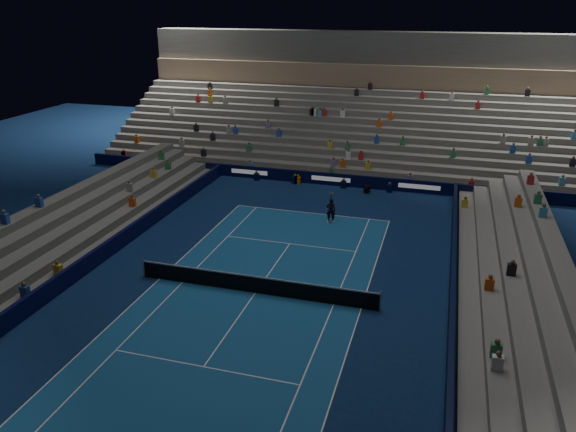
% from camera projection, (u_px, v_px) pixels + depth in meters
% --- Properties ---
extents(ground, '(90.00, 90.00, 0.00)m').
position_uv_depth(ground, '(255.00, 293.00, 28.42)').
color(ground, '#0B1F45').
rests_on(ground, ground).
extents(court_surface, '(10.97, 23.77, 0.01)m').
position_uv_depth(court_surface, '(255.00, 293.00, 28.42)').
color(court_surface, navy).
rests_on(court_surface, ground).
extents(sponsor_barrier_far, '(44.00, 0.25, 1.00)m').
position_uv_depth(sponsor_barrier_far, '(331.00, 179.00, 44.77)').
color(sponsor_barrier_far, black).
rests_on(sponsor_barrier_far, ground).
extents(sponsor_barrier_east, '(0.25, 37.00, 1.00)m').
position_uv_depth(sponsor_barrier_east, '(452.00, 312.00, 25.71)').
color(sponsor_barrier_east, black).
rests_on(sponsor_barrier_east, ground).
extents(sponsor_barrier_west, '(0.25, 37.00, 1.00)m').
position_uv_depth(sponsor_barrier_west, '(91.00, 261.00, 30.77)').
color(sponsor_barrier_west, black).
rests_on(sponsor_barrier_west, ground).
extents(grandstand_main, '(44.00, 15.20, 11.20)m').
position_uv_depth(grandstand_main, '(353.00, 121.00, 52.11)').
color(grandstand_main, '#5F5F5B').
rests_on(grandstand_main, ground).
extents(grandstand_east, '(5.00, 37.00, 2.50)m').
position_uv_depth(grandstand_east, '(533.00, 316.00, 24.65)').
color(grandstand_east, slate).
rests_on(grandstand_east, ground).
extents(grandstand_west, '(5.00, 37.00, 2.50)m').
position_uv_depth(grandstand_west, '(38.00, 247.00, 31.52)').
color(grandstand_west, '#5F605B').
rests_on(grandstand_west, ground).
extents(tennis_net, '(12.90, 0.10, 1.10)m').
position_uv_depth(tennis_net, '(255.00, 284.00, 28.24)').
color(tennis_net, '#B2B2B7').
rests_on(tennis_net, ground).
extents(tennis_player, '(0.67, 0.49, 1.70)m').
position_uv_depth(tennis_player, '(331.00, 210.00, 37.15)').
color(tennis_player, black).
rests_on(tennis_player, ground).
extents(broadcast_camera, '(0.46, 0.89, 0.57)m').
position_uv_depth(broadcast_camera, '(367.00, 189.00, 43.09)').
color(broadcast_camera, black).
rests_on(broadcast_camera, ground).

